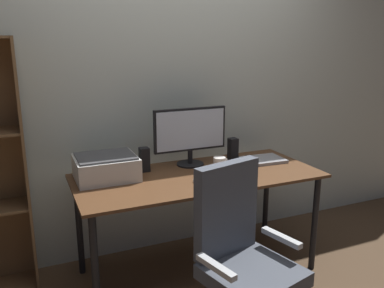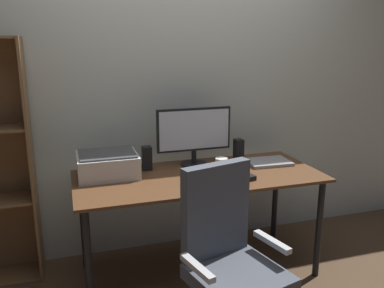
{
  "view_description": "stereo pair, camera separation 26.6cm",
  "coord_description": "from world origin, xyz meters",
  "px_view_note": "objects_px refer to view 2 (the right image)",
  "views": [
    {
      "loc": [
        -1.08,
        -2.39,
        1.63
      ],
      "look_at": [
        -0.06,
        -0.02,
        0.97
      ],
      "focal_mm": 37.56,
      "sensor_mm": 36.0,
      "label": 1
    },
    {
      "loc": [
        -0.83,
        -2.48,
        1.63
      ],
      "look_at": [
        -0.06,
        -0.02,
        0.97
      ],
      "focal_mm": 37.56,
      "sensor_mm": 36.0,
      "label": 2
    }
  ],
  "objects_px": {
    "mouse": "(249,177)",
    "coffee_mug": "(221,165)",
    "laptop": "(268,162)",
    "speaker_right": "(239,150)",
    "desk": "(199,185)",
    "office_chair": "(230,270)",
    "monitor": "(194,133)",
    "keyboard": "(215,181)",
    "speaker_left": "(147,158)",
    "printer": "(108,164)"
  },
  "relations": [
    {
      "from": "mouse",
      "to": "coffee_mug",
      "type": "relative_size",
      "value": 0.93
    },
    {
      "from": "laptop",
      "to": "speaker_right",
      "type": "height_order",
      "value": "speaker_right"
    },
    {
      "from": "desk",
      "to": "office_chair",
      "type": "height_order",
      "value": "office_chair"
    },
    {
      "from": "monitor",
      "to": "coffee_mug",
      "type": "xyz_separation_m",
      "value": [
        0.14,
        -0.21,
        -0.2
      ]
    },
    {
      "from": "keyboard",
      "to": "laptop",
      "type": "distance_m",
      "value": 0.59
    },
    {
      "from": "keyboard",
      "to": "speaker_left",
      "type": "height_order",
      "value": "speaker_left"
    },
    {
      "from": "coffee_mug",
      "to": "office_chair",
      "type": "height_order",
      "value": "office_chair"
    },
    {
      "from": "coffee_mug",
      "to": "printer",
      "type": "distance_m",
      "value": 0.79
    },
    {
      "from": "laptop",
      "to": "speaker_right",
      "type": "relative_size",
      "value": 1.88
    },
    {
      "from": "monitor",
      "to": "keyboard",
      "type": "xyz_separation_m",
      "value": [
        0.02,
        -0.4,
        -0.24
      ]
    },
    {
      "from": "desk",
      "to": "speaker_left",
      "type": "xyz_separation_m",
      "value": [
        -0.32,
        0.22,
        0.16
      ]
    },
    {
      "from": "monitor",
      "to": "coffee_mug",
      "type": "height_order",
      "value": "monitor"
    },
    {
      "from": "coffee_mug",
      "to": "speaker_left",
      "type": "height_order",
      "value": "speaker_left"
    },
    {
      "from": "desk",
      "to": "coffee_mug",
      "type": "height_order",
      "value": "coffee_mug"
    },
    {
      "from": "office_chair",
      "to": "desk",
      "type": "bearing_deg",
      "value": 69.78
    },
    {
      "from": "laptop",
      "to": "speaker_right",
      "type": "xyz_separation_m",
      "value": [
        -0.19,
        0.13,
        0.07
      ]
    },
    {
      "from": "speaker_right",
      "to": "office_chair",
      "type": "height_order",
      "value": "office_chair"
    },
    {
      "from": "mouse",
      "to": "speaker_left",
      "type": "distance_m",
      "value": 0.73
    },
    {
      "from": "speaker_right",
      "to": "laptop",
      "type": "bearing_deg",
      "value": -34.43
    },
    {
      "from": "desk",
      "to": "monitor",
      "type": "bearing_deg",
      "value": 80.46
    },
    {
      "from": "keyboard",
      "to": "office_chair",
      "type": "relative_size",
      "value": 0.29
    },
    {
      "from": "mouse",
      "to": "office_chair",
      "type": "bearing_deg",
      "value": -135.39
    },
    {
      "from": "monitor",
      "to": "coffee_mug",
      "type": "relative_size",
      "value": 5.37
    },
    {
      "from": "desk",
      "to": "speaker_left",
      "type": "distance_m",
      "value": 0.42
    },
    {
      "from": "speaker_left",
      "to": "speaker_right",
      "type": "xyz_separation_m",
      "value": [
        0.71,
        0.0,
        0.0
      ]
    },
    {
      "from": "monitor",
      "to": "coffee_mug",
      "type": "distance_m",
      "value": 0.32
    },
    {
      "from": "monitor",
      "to": "mouse",
      "type": "distance_m",
      "value": 0.54
    },
    {
      "from": "coffee_mug",
      "to": "office_chair",
      "type": "relative_size",
      "value": 0.1
    },
    {
      "from": "laptop",
      "to": "office_chair",
      "type": "height_order",
      "value": "office_chair"
    },
    {
      "from": "desk",
      "to": "coffee_mug",
      "type": "relative_size",
      "value": 16.32
    },
    {
      "from": "monitor",
      "to": "speaker_left",
      "type": "distance_m",
      "value": 0.39
    },
    {
      "from": "desk",
      "to": "monitor",
      "type": "distance_m",
      "value": 0.4
    },
    {
      "from": "speaker_left",
      "to": "laptop",
      "type": "bearing_deg",
      "value": -8.15
    },
    {
      "from": "keyboard",
      "to": "mouse",
      "type": "relative_size",
      "value": 3.02
    },
    {
      "from": "coffee_mug",
      "to": "speaker_left",
      "type": "relative_size",
      "value": 0.61
    },
    {
      "from": "monitor",
      "to": "laptop",
      "type": "relative_size",
      "value": 1.73
    },
    {
      "from": "office_chair",
      "to": "coffee_mug",
      "type": "bearing_deg",
      "value": 57.48
    },
    {
      "from": "speaker_right",
      "to": "monitor",
      "type": "bearing_deg",
      "value": 178.72
    },
    {
      "from": "mouse",
      "to": "speaker_left",
      "type": "bearing_deg",
      "value": 133.71
    },
    {
      "from": "speaker_left",
      "to": "speaker_right",
      "type": "relative_size",
      "value": 1.0
    },
    {
      "from": "keyboard",
      "to": "coffee_mug",
      "type": "xyz_separation_m",
      "value": [
        0.12,
        0.19,
        0.04
      ]
    },
    {
      "from": "office_chair",
      "to": "laptop",
      "type": "bearing_deg",
      "value": 37.51
    },
    {
      "from": "keyboard",
      "to": "speaker_left",
      "type": "bearing_deg",
      "value": 132.3
    },
    {
      "from": "coffee_mug",
      "to": "monitor",
      "type": "bearing_deg",
      "value": 123.51
    },
    {
      "from": "mouse",
      "to": "coffee_mug",
      "type": "bearing_deg",
      "value": 106.07
    },
    {
      "from": "mouse",
      "to": "speaker_right",
      "type": "height_order",
      "value": "speaker_right"
    },
    {
      "from": "monitor",
      "to": "mouse",
      "type": "xyz_separation_m",
      "value": [
        0.25,
        -0.41,
        -0.23
      ]
    },
    {
      "from": "desk",
      "to": "keyboard",
      "type": "height_order",
      "value": "keyboard"
    },
    {
      "from": "coffee_mug",
      "to": "speaker_left",
      "type": "bearing_deg",
      "value": 158.0
    },
    {
      "from": "coffee_mug",
      "to": "laptop",
      "type": "height_order",
      "value": "coffee_mug"
    }
  ]
}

